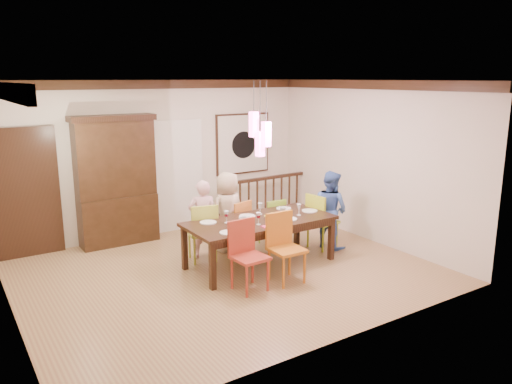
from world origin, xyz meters
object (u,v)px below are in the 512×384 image
chair_end_right (323,217)px  balustrade (266,199)px  china_hutch (116,180)px  dining_table (260,224)px  chair_far_left (202,228)px  person_far_left (203,219)px  person_end_right (330,209)px  person_far_mid (228,212)px

chair_end_right → balustrade: size_ratio=0.44×
china_hutch → balustrade: size_ratio=1.05×
dining_table → chair_end_right: chair_end_right is taller
chair_far_left → balustrade: (2.11, 1.28, -0.05)m
balustrade → china_hutch: bearing=171.0°
china_hutch → balustrade: 3.07m
chair_far_left → person_far_left: person_far_left is taller
china_hutch → person_end_right: size_ratio=1.69×
chair_far_left → china_hutch: bearing=-49.5°
balustrade → person_far_left: person_far_left is taller
china_hutch → person_end_right: china_hutch is taller
chair_end_right → china_hutch: (-2.92, 2.22, 0.60)m
chair_far_left → balustrade: chair_far_left is taller
balustrade → person_far_left: 2.34m
china_hutch → balustrade: (2.98, -0.35, -0.66)m
balustrade → person_end_right: (0.08, -1.91, 0.19)m
person_far_left → dining_table: bearing=147.2°
china_hutch → person_end_right: 3.83m
chair_far_left → chair_end_right: bearing=176.3°
dining_table → china_hutch: bearing=123.8°
chair_end_right → balustrade: bearing=-9.1°
dining_table → person_end_right: 1.51m
chair_end_right → person_far_left: (-1.98, 0.72, 0.10)m
person_far_mid → person_far_left: bearing=-1.5°
person_far_mid → dining_table: bearing=87.1°
balustrade → person_far_left: size_ratio=1.67×
china_hutch → balustrade: bearing=-6.6°
person_far_left → person_far_mid: size_ratio=0.95×
person_far_left → person_end_right: (2.11, -0.76, 0.03)m
person_far_left → chair_far_left: bearing=77.3°
china_hutch → person_far_mid: china_hutch is taller
person_far_left → person_end_right: bearing=-180.0°
dining_table → person_far_mid: (-0.09, 0.86, 0.02)m
balustrade → chair_end_right: bearing=-94.1°
china_hutch → person_far_left: size_ratio=1.76×
dining_table → balustrade: (1.43, 1.95, -0.18)m
chair_far_left → china_hutch: size_ratio=0.42×
person_far_left → person_far_mid: person_far_mid is taller
dining_table → chair_end_right: size_ratio=2.43×
chair_end_right → person_far_mid: bearing=54.4°
dining_table → person_far_mid: 0.87m
chair_far_left → person_far_left: bearing=-110.0°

